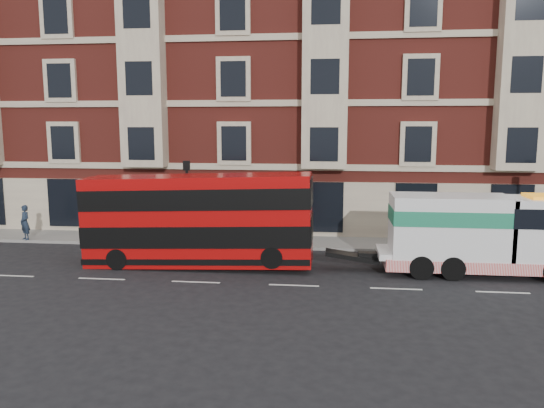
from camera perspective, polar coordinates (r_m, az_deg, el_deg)
The scene contains 7 objects.
ground at distance 21.37m, azimuth 2.36°, elevation -8.74°, with size 120.00×120.00×0.00m, color black.
sidewalk at distance 28.59m, azimuth 3.44°, elevation -4.13°, with size 90.00×3.00×0.15m, color slate.
victorian_terrace at distance 35.55m, azimuth 5.08°, elevation 14.54°, with size 45.00×12.00×20.40m.
lamp_post_west at distance 27.81m, azimuth -9.10°, elevation 0.87°, with size 0.35×0.15×4.35m.
double_decker_bus at distance 23.95m, azimuth -7.93°, elevation -1.56°, with size 10.15×2.33×4.11m.
tow_truck at distance 24.08m, azimuth 21.14°, elevation -2.93°, with size 8.13×2.40×3.39m.
pedestrian at distance 31.63m, azimuth -25.04°, elevation -1.81°, with size 0.69×0.45×1.89m, color #1C2839.
Camera 1 is at (1.41, -20.35, 6.37)m, focal length 35.00 mm.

